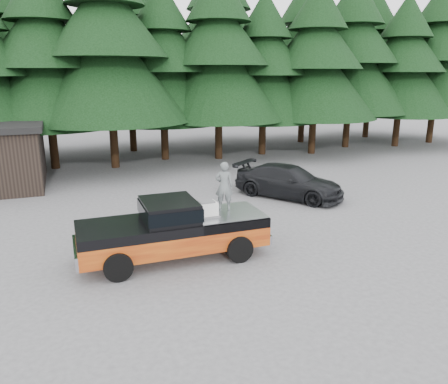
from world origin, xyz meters
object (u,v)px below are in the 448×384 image
object	(u,v)px
man_on_bed	(224,186)
parked_car	(289,181)
air_compressor	(206,210)
pickup_truck	(173,238)

from	to	relation	value
man_on_bed	parked_car	distance (m)	6.99
air_compressor	parked_car	size ratio (longest dim) A/B	0.12
parked_car	air_compressor	bearing A→B (deg)	-174.39
air_compressor	man_on_bed	size ratio (longest dim) A/B	0.40
pickup_truck	air_compressor	bearing A→B (deg)	-9.49
pickup_truck	parked_car	xyz separation A→B (m)	(6.81, 5.00, 0.09)
pickup_truck	man_on_bed	xyz separation A→B (m)	(1.82, 0.30, 1.47)
air_compressor	man_on_bed	xyz separation A→B (m)	(0.78, 0.47, 0.58)
pickup_truck	parked_car	size ratio (longest dim) A/B	1.15
air_compressor	parked_car	world-z (taller)	air_compressor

